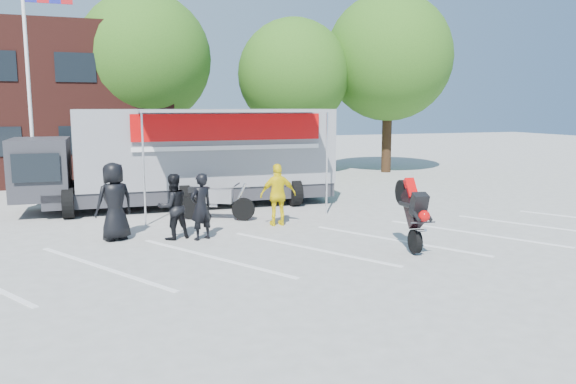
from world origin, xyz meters
TOP-DOWN VIEW (x-y plane):
  - ground at (0.00, 0.00)m, footprint 100.00×100.00m
  - parking_bay_lines at (0.00, 1.00)m, footprint 18.09×13.33m
  - flagpole at (-6.24, 10.00)m, footprint 1.61×0.12m
  - tree_left at (-2.00, 16.00)m, footprint 6.12×6.12m
  - tree_mid at (5.00, 15.00)m, footprint 5.44×5.44m
  - tree_right at (10.00, 14.50)m, footprint 6.46×6.46m
  - transporter_truck at (-1.36, 7.76)m, footprint 10.61×5.43m
  - parked_motorcycle at (-1.14, 5.16)m, footprint 2.44×1.74m
  - stunt_bike_rider at (2.35, 0.25)m, footprint 0.98×1.68m
  - spectator_leather_a at (-4.18, 3.52)m, footprint 1.15×0.97m
  - spectator_leather_b at (-2.10, 2.81)m, footprint 0.74×0.63m
  - spectator_leather_c at (-2.77, 3.12)m, footprint 0.99×0.87m
  - spectator_hivis at (0.33, 3.79)m, footprint 1.07×0.50m

SIDE VIEW (x-z plane):
  - ground at x=0.00m, z-range 0.00..0.00m
  - transporter_truck at x=-1.36m, z-range -1.66..1.66m
  - parked_motorcycle at x=-1.14m, z-range -0.61..0.61m
  - stunt_bike_rider at x=2.35m, z-range -0.93..0.93m
  - parking_bay_lines at x=0.00m, z-range 0.00..0.01m
  - spectator_leather_c at x=-2.77m, z-range 0.00..1.70m
  - spectator_leather_b at x=-2.10m, z-range 0.00..1.72m
  - spectator_hivis at x=0.33m, z-range 0.00..1.79m
  - spectator_leather_a at x=-4.18m, z-range 0.00..2.01m
  - tree_mid at x=5.00m, z-range 1.10..8.78m
  - flagpole at x=-6.24m, z-range 1.05..9.05m
  - tree_left at x=-2.00m, z-range 1.25..9.89m
  - tree_right at x=10.00m, z-range 1.32..10.44m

